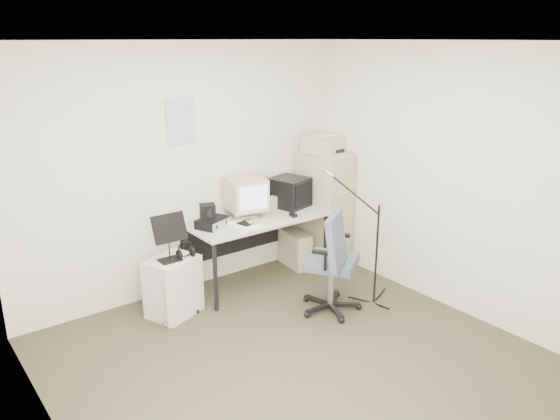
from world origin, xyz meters
TOP-DOWN VIEW (x-y plane):
  - floor at (0.00, 0.00)m, footprint 3.60×3.60m
  - ceiling at (0.00, 0.00)m, footprint 3.60×3.60m
  - wall_back at (0.00, 1.80)m, footprint 3.60×0.02m
  - wall_front at (0.00, -1.80)m, footprint 3.60×0.02m
  - wall_left at (-1.80, 0.00)m, footprint 0.02×3.60m
  - wall_right at (1.80, 0.00)m, footprint 0.02×3.60m
  - wall_calendar at (-0.02, 1.79)m, footprint 0.30×0.02m
  - filing_cabinet at (1.58, 1.48)m, footprint 0.40×0.60m
  - printer at (1.58, 1.48)m, footprint 0.48×0.35m
  - desk at (0.63, 1.45)m, footprint 1.50×0.70m
  - crt_monitor at (0.56, 1.56)m, footprint 0.43×0.45m
  - crt_tv at (1.14, 1.56)m, footprint 0.43×0.45m
  - desk_speaker at (0.93, 1.57)m, footprint 0.10×0.10m
  - keyboard at (0.63, 1.26)m, footprint 0.51×0.27m
  - mouse at (0.95, 1.24)m, footprint 0.08×0.11m
  - radio_receiver at (0.11, 1.47)m, footprint 0.37×0.33m
  - radio_speaker at (0.07, 1.49)m, footprint 0.19×0.18m
  - papers at (0.37, 1.30)m, footprint 0.30×0.36m
  - pc_tower at (1.22, 1.54)m, footprint 0.24×0.46m
  - office_chair at (0.81, 0.49)m, footprint 0.83×0.83m
  - side_cart at (-0.42, 1.34)m, footprint 0.56×0.51m
  - music_stand at (-0.45, 1.31)m, footprint 0.34×0.21m
  - headphones at (-0.30, 1.28)m, footprint 0.20×0.20m
  - mic_stand at (1.27, 0.35)m, footprint 0.03×0.03m

SIDE VIEW (x-z plane):
  - floor at x=0.00m, z-range -0.01..0.00m
  - pc_tower at x=1.22m, z-range 0.00..0.41m
  - side_cart at x=-0.42m, z-range 0.00..0.56m
  - desk at x=0.63m, z-range 0.00..0.73m
  - office_chair at x=0.81m, z-range 0.00..1.04m
  - headphones at x=-0.30m, z-range 0.60..0.63m
  - filing_cabinet at x=1.58m, z-range 0.00..1.30m
  - mic_stand at x=1.27m, z-range 0.00..1.32m
  - papers at x=0.37m, z-range 0.73..0.75m
  - keyboard at x=0.63m, z-range 0.73..0.76m
  - mouse at x=0.95m, z-range 0.73..0.76m
  - radio_receiver at x=0.11m, z-range 0.73..0.82m
  - music_stand at x=-0.45m, z-range 0.56..1.03m
  - desk_speaker at x=0.93m, z-range 0.73..0.87m
  - crt_tv at x=1.14m, z-range 0.73..1.05m
  - radio_speaker at x=0.07m, z-range 0.82..0.96m
  - crt_monitor at x=0.56m, z-range 0.73..1.14m
  - wall_back at x=0.00m, z-range 0.00..2.50m
  - wall_front at x=0.00m, z-range 0.00..2.50m
  - wall_left at x=-1.80m, z-range 0.00..2.50m
  - wall_right at x=1.80m, z-range 0.00..2.50m
  - printer at x=1.58m, z-range 1.30..1.47m
  - wall_calendar at x=-0.02m, z-range 1.53..1.97m
  - ceiling at x=0.00m, z-range 2.50..2.50m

